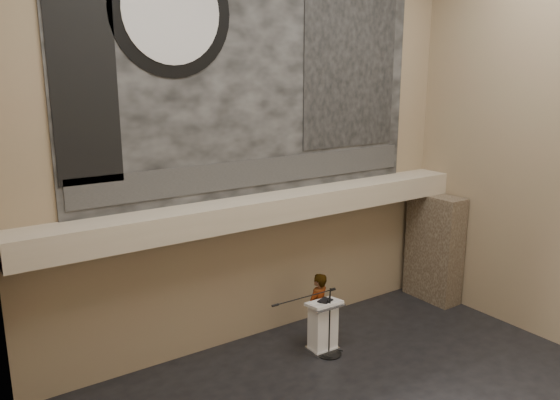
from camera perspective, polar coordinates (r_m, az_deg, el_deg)
wall_back at (r=11.23m, az=-2.31°, el=6.01°), size 10.00×0.02×8.50m
wall_left at (r=5.71m, az=-24.17°, el=-2.52°), size 0.02×8.00×8.50m
soffit at (r=11.14m, az=-1.16°, el=-0.85°), size 10.00×0.80×0.50m
sprinkler_left at (r=10.42m, az=-8.40°, el=-3.62°), size 0.04×0.04×0.06m
sprinkler_right at (r=12.28m, az=6.43°, el=-0.93°), size 0.04×0.04×0.06m
banner at (r=11.11m, az=-2.30°, el=13.43°), size 8.00×0.05×5.00m
banner_text_strip at (r=11.26m, az=-2.09°, el=2.94°), size 7.76×0.02×0.55m
banner_clock_rim at (r=10.28m, az=-11.25°, el=18.77°), size 2.30×0.02×2.30m
banner_clock_face at (r=10.26m, az=-11.21°, el=18.79°), size 1.84×0.02×1.84m
banner_building_print at (r=12.51m, az=7.44°, el=13.79°), size 2.60×0.02×3.60m
banner_brick_print at (r=9.71m, az=-19.75°, el=10.89°), size 1.10×0.02×3.20m
stone_pier at (r=14.28m, az=15.80°, el=-4.82°), size 0.60×1.40×2.70m
lectern at (r=11.58m, az=4.51°, el=-13.00°), size 0.69×0.51×1.13m
binder at (r=11.34m, az=4.76°, el=-10.46°), size 0.34×0.31×0.04m
papers at (r=11.24m, az=3.99°, el=-10.75°), size 0.32×0.36×0.00m
speaker_person at (r=11.81m, az=3.98°, el=-11.22°), size 0.65×0.52×1.56m
mic_stand at (r=11.58m, az=4.92°, el=-14.82°), size 1.64×0.52×1.45m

